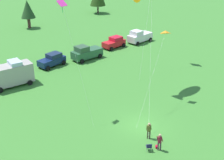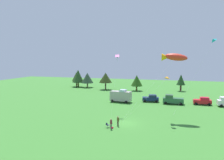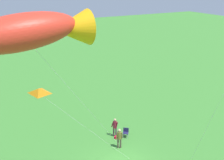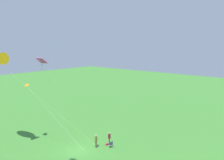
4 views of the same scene
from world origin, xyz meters
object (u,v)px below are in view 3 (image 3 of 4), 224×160
(person_kite_flyer, at_px, (119,137))
(kite_delta_orange, at_px, (39,92))
(folding_chair, at_px, (126,132))
(person_spectator, at_px, (115,126))
(backpack_on_grass, at_px, (116,137))
(kite_large_fish, at_px, (34,31))

(person_kite_flyer, xyz_separation_m, kite_delta_orange, (7.70, 5.03, 7.03))
(folding_chair, bearing_deg, person_kite_flyer, -7.94)
(folding_chair, height_order, kite_delta_orange, kite_delta_orange)
(folding_chair, xyz_separation_m, person_spectator, (0.81, -0.53, 0.53))
(person_spectator, bearing_deg, person_kite_flyer, 28.64)
(backpack_on_grass, bearing_deg, kite_delta_orange, 38.45)
(folding_chair, xyz_separation_m, backpack_on_grass, (0.91, -0.17, -0.38))
(person_spectator, bearing_deg, kite_large_fish, 5.64)
(folding_chair, xyz_separation_m, kite_large_fish, (10.14, 9.87, 11.24))
(person_spectator, xyz_separation_m, backpack_on_grass, (0.09, 0.36, -0.91))
(folding_chair, xyz_separation_m, kite_delta_orange, (9.16, 6.39, 7.57))
(person_kite_flyer, relative_size, folding_chair, 2.12)
(person_spectator, distance_m, backpack_on_grass, 0.98)
(person_kite_flyer, bearing_deg, person_spectator, -170.66)
(person_spectator, relative_size, backpack_on_grass, 5.44)
(folding_chair, distance_m, person_spectator, 1.11)
(folding_chair, distance_m, kite_delta_orange, 13.49)
(backpack_on_grass, height_order, kite_large_fish, kite_large_fish)
(person_spectator, xyz_separation_m, kite_delta_orange, (8.34, 6.92, 7.03))
(kite_large_fish, bearing_deg, backpack_on_grass, -132.60)
(folding_chair, bearing_deg, backpack_on_grass, -61.29)
(person_kite_flyer, distance_m, folding_chair, 2.06)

